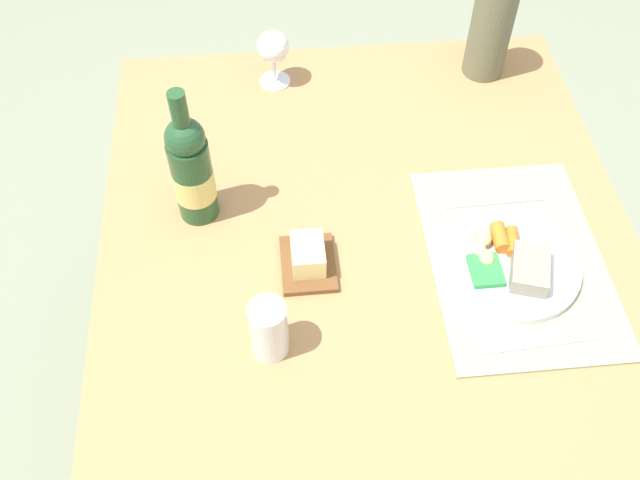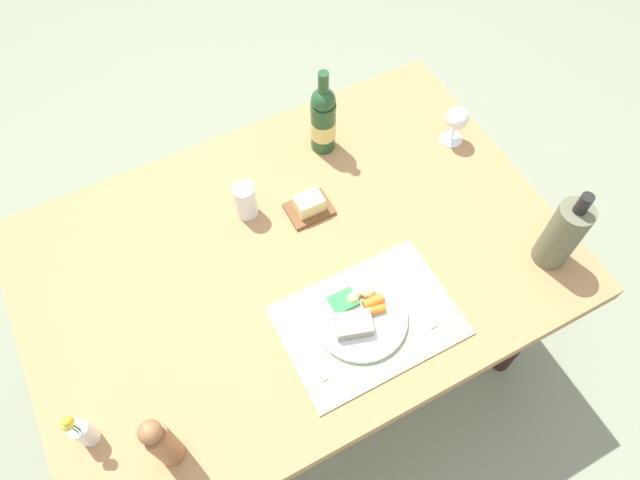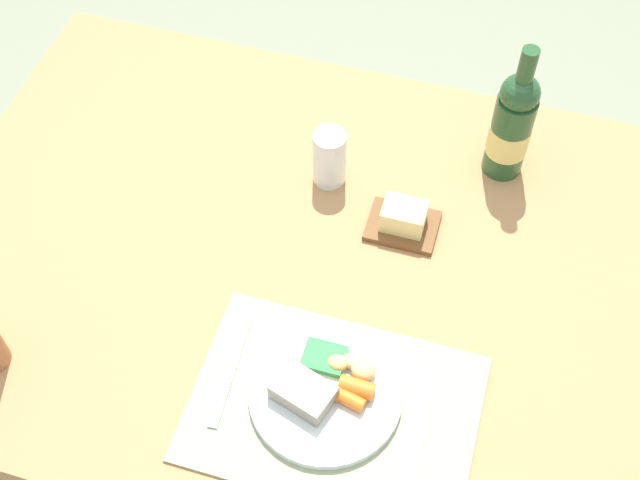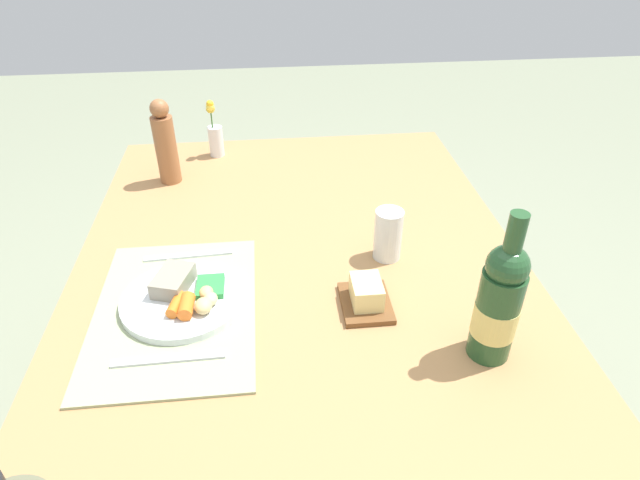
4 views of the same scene
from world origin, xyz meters
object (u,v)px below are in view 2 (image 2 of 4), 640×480
Objects in this scene: fork at (306,347)px; knife at (413,296)px; dinner_plate at (359,316)px; flower_vase at (82,431)px; cooler_bottle at (563,234)px; wine_glass at (457,119)px; butter_dish at (309,206)px; pepper_mill at (162,443)px; wine_bottle at (323,119)px; water_tumbler at (246,202)px; dining_table at (295,269)px.

knife is at bearing -4.15° from fork.
flower_vase is at bearing 177.57° from dinner_plate.
knife is at bearing 170.35° from cooler_bottle.
cooler_bottle reaches higher than dinner_plate.
wine_glass is (0.73, 0.41, 0.08)m from fork.
butter_dish is at bearing -176.49° from wine_glass.
knife is 0.43m from cooler_bottle.
wine_bottle is (0.75, 0.66, 0.00)m from pepper_mill.
fork is 1.53× the size of butter_dish.
wine_bottle is 0.27m from butter_dish.
pepper_mill is at bearing -138.40° from wine_bottle.
butter_dish is at bearing -25.30° from water_tumbler.
wine_glass reaches higher than fork.
cooler_bottle is at bearing -40.78° from butter_dish.
knife is 0.72m from pepper_mill.
pepper_mill is at bearing -156.22° from wine_glass.
wine_glass is (1.12, 0.49, -0.02)m from pepper_mill.
knife is at bearing -58.59° from water_tumbler.
dining_table is 8.37× the size of flower_vase.
knife is at bearing -2.80° from flower_vase.
cooler_bottle is at bearing -27.59° from dining_table.
wine_glass is (0.41, 0.41, 0.08)m from knife.
cooler_bottle reaches higher than butter_dish.
wine_bottle is 1.06m from flower_vase.
wine_bottle is 1.67× the size of flower_vase.
butter_dish is at bearing -127.12° from wine_bottle.
butter_dish is at bearing 24.27° from flower_vase.
wine_glass is at bearing 35.22° from dinner_plate.
knife is 0.59m from wine_glass.
flower_vase is (-0.75, -0.34, 0.04)m from butter_dish.
dinner_plate is 2.06× the size of water_tumbler.
pepper_mill is 0.21m from flower_vase.
flower_vase is (-0.87, 0.04, 0.06)m from knife.
pepper_mill reaches higher than water_tumbler.
wine_glass is 0.48m from cooler_bottle.
dining_table is at bearing 35.11° from pepper_mill.
water_tumbler is at bearing 176.25° from wine_glass.
flower_vase is (-1.28, -0.37, -0.02)m from wine_glass.
pepper_mill is 1.35× the size of flower_vase.
dinner_plate is 0.87× the size of cooler_bottle.
wine_bottle is at bearing 52.88° from butter_dish.
fork is 0.41m from pepper_mill.
wine_glass is 0.53m from butter_dish.
water_tumbler is (-0.32, -0.12, -0.07)m from wine_bottle.
dinner_plate is at bearing -74.97° from dining_table.
fork is 0.32m from knife.
wine_bottle is 1.04× the size of cooler_bottle.
pepper_mill reaches higher than wine_glass.
dinner_plate is 0.16m from knife.
water_tumbler is (-0.05, 0.20, 0.12)m from dining_table.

